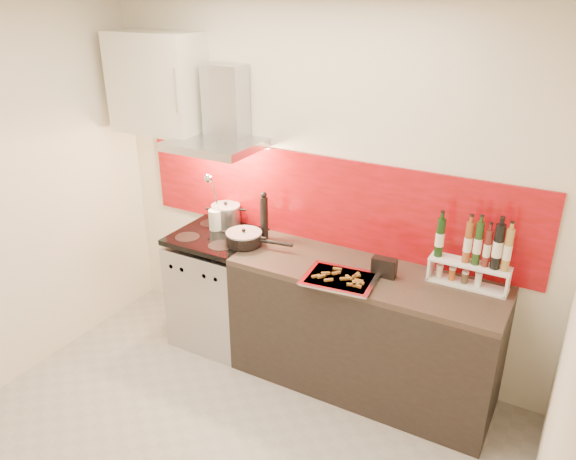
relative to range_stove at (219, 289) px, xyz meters
The scene contains 14 objects.
back_wall 1.15m from the range_stove, 23.53° to the left, with size 3.40×0.02×2.60m, color silver.
right_wall 2.77m from the range_stove, 24.53° to the right, with size 0.02×2.80×2.60m, color silver.
backsplash 1.12m from the range_stove, 21.33° to the left, with size 3.00×0.02×0.64m, color maroon.
range_stove is the anchor object (origin of this frame).
counter 1.20m from the range_stove, ahead, with size 1.80×0.60×0.90m.
range_hood 1.31m from the range_stove, 90.00° to the left, with size 0.62×0.50×0.61m.
upper_cabinet 1.61m from the range_stove, 166.72° to the left, with size 0.70×0.35×0.72m, color silver.
stock_pot 0.58m from the range_stove, 98.75° to the left, with size 0.22×0.22×0.19m.
saute_pan 0.59m from the range_stove, ahead, with size 0.50×0.26×0.12m.
utensil_jar 0.60m from the range_stove, 127.48° to the left, with size 0.10×0.15×0.47m.
pepper_mill 0.74m from the range_stove, 19.79° to the left, with size 0.06×0.06×0.37m.
step_shelf 1.95m from the range_stove, ahead, with size 0.49×0.13×0.44m.
caddy_box 1.41m from the range_stove, ahead, with size 0.16×0.07×0.13m, color black.
baking_tray 1.21m from the range_stove, ahead, with size 0.48×0.39×0.03m.
Camera 1 is at (1.63, -1.96, 2.63)m, focal length 35.00 mm.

